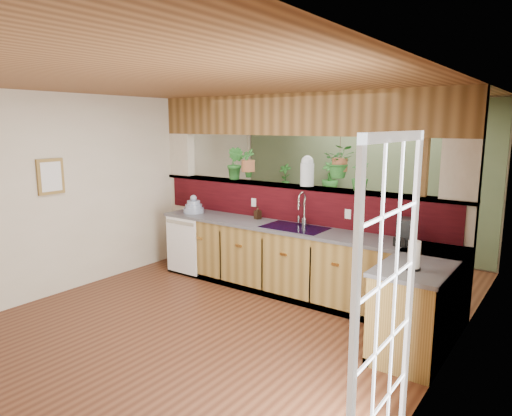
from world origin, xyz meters
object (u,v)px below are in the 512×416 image
Objects in this scene: soap_dispenser at (258,213)px; paper_towel at (414,256)px; coffee_maker at (403,233)px; faucet at (303,207)px; shelving_console at (312,219)px; glass_jar at (307,171)px; dish_stack at (194,207)px.

paper_towel is (2.45, -1.00, 0.04)m from soap_dispenser.
soap_dispenser is 2.65m from paper_towel.
paper_towel is at bearing -81.43° from coffee_maker.
soap_dispenser is 2.10m from coffee_maker.
shelving_console is at bearing 115.41° from faucet.
dish_stack is at bearing -166.63° from glass_jar.
dish_stack is at bearing -174.01° from faucet.
coffee_maker is (3.13, 0.00, 0.05)m from dish_stack.
coffee_maker is at bearing -7.57° from faucet.
glass_jar is (-1.44, 0.40, 0.56)m from coffee_maker.
dish_stack is 3.59m from paper_towel.
shelving_console is (-0.94, 1.90, -1.09)m from glass_jar.
dish_stack is at bearing 164.67° from coffee_maker.
soap_dispenser is at bearing 10.22° from dish_stack.
coffee_maker is 3.35m from shelving_console.
paper_towel is at bearing -29.90° from faucet.
coffee_maker is (2.09, -0.19, 0.05)m from soap_dispenser.
glass_jar is at bearing -42.07° from shelving_console.
soap_dispenser is (1.04, 0.19, 0.01)m from dish_stack.
paper_towel is at bearing -27.04° from shelving_console.
dish_stack is 0.76× the size of glass_jar.
paper_towel is (3.49, -0.81, 0.05)m from dish_stack.
soap_dispenser is 0.61× the size of coffee_maker.
paper_towel reaches higher than soap_dispenser.
paper_towel reaches higher than shelving_console.
faucet reaches higher than coffee_maker.
dish_stack is (-1.76, -0.18, -0.16)m from faucet.
coffee_maker is 0.19× the size of shelving_console.
faucet is 1.46× the size of dish_stack.
dish_stack is 3.13m from coffee_maker.
shelving_console is at bearing 97.81° from soap_dispenser.
glass_jar is at bearing 146.00° from paper_towel.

